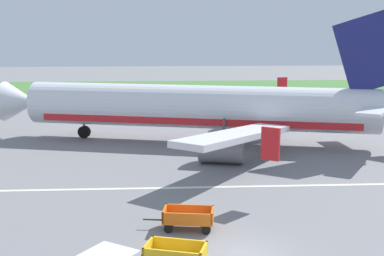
% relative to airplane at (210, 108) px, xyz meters
% --- Properties ---
extents(ground_plane, '(220.00, 220.00, 0.00)m').
position_rel_airplane_xyz_m(ground_plane, '(-0.69, -23.12, -3.05)').
color(ground_plane, slate).
extents(grass_strip, '(220.00, 28.00, 0.06)m').
position_rel_airplane_xyz_m(grass_strip, '(-0.69, 37.44, -3.02)').
color(grass_strip, '#477A38').
rests_on(grass_strip, ground).
extents(apron_stripe, '(120.00, 0.36, 0.01)m').
position_rel_airplane_xyz_m(apron_stripe, '(-0.69, -12.83, -3.05)').
color(apron_stripe, silver).
rests_on(apron_stripe, ground).
extents(airplane, '(37.25, 30.17, 11.34)m').
position_rel_airplane_xyz_m(airplane, '(0.00, 0.00, 0.00)').
color(airplane, silver).
rests_on(airplane, ground).
extents(baggage_cart_nearest, '(3.61, 2.06, 1.07)m').
position_rel_airplane_xyz_m(baggage_cart_nearest, '(-3.70, -24.17, -2.45)').
color(baggage_cart_nearest, gold).
rests_on(baggage_cart_nearest, ground).
extents(baggage_cart_second_in_row, '(3.62, 1.76, 1.07)m').
position_rel_airplane_xyz_m(baggage_cart_second_in_row, '(-2.93, -19.80, -2.45)').
color(baggage_cart_second_in_row, orange).
rests_on(baggage_cart_second_in_row, ground).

